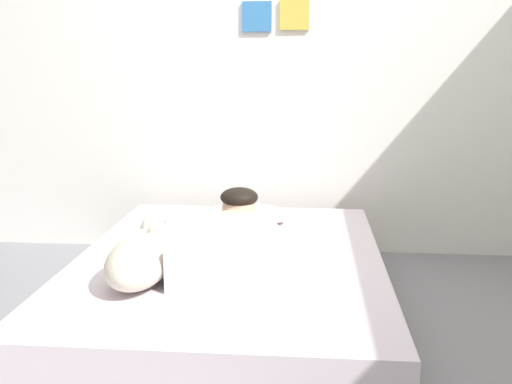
{
  "coord_description": "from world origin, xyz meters",
  "views": [
    {
      "loc": [
        0.21,
        -2.49,
        1.26
      ],
      "look_at": [
        -0.05,
        0.51,
        0.6
      ],
      "focal_mm": 41.23,
      "sensor_mm": 36.0,
      "label": 1
    }
  ],
  "objects_px": {
    "bed": "(230,290)",
    "coffee_cup": "(258,225)",
    "dog": "(142,258)",
    "pillow": "(246,214)",
    "person_lying": "(231,238)",
    "cell_phone": "(178,262)"
  },
  "relations": [
    {
      "from": "bed",
      "to": "coffee_cup",
      "type": "bearing_deg",
      "value": 76.52
    },
    {
      "from": "dog",
      "to": "pillow",
      "type": "bearing_deg",
      "value": 70.45
    },
    {
      "from": "person_lying",
      "to": "dog",
      "type": "xyz_separation_m",
      "value": [
        -0.34,
        -0.32,
        -0.0
      ]
    },
    {
      "from": "pillow",
      "to": "cell_phone",
      "type": "bearing_deg",
      "value": -108.84
    },
    {
      "from": "person_lying",
      "to": "coffee_cup",
      "type": "height_order",
      "value": "person_lying"
    },
    {
      "from": "coffee_cup",
      "to": "person_lying",
      "type": "bearing_deg",
      "value": -100.68
    },
    {
      "from": "pillow",
      "to": "coffee_cup",
      "type": "bearing_deg",
      "value": -63.46
    },
    {
      "from": "bed",
      "to": "dog",
      "type": "relative_size",
      "value": 3.52
    },
    {
      "from": "person_lying",
      "to": "cell_phone",
      "type": "height_order",
      "value": "person_lying"
    },
    {
      "from": "person_lying",
      "to": "coffee_cup",
      "type": "xyz_separation_m",
      "value": [
        0.09,
        0.47,
        -0.07
      ]
    },
    {
      "from": "pillow",
      "to": "cell_phone",
      "type": "relative_size",
      "value": 3.71
    },
    {
      "from": "person_lying",
      "to": "bed",
      "type": "bearing_deg",
      "value": 101.03
    },
    {
      "from": "dog",
      "to": "coffee_cup",
      "type": "bearing_deg",
      "value": 61.72
    },
    {
      "from": "dog",
      "to": "coffee_cup",
      "type": "distance_m",
      "value": 0.9
    },
    {
      "from": "pillow",
      "to": "person_lying",
      "type": "relative_size",
      "value": 0.57
    },
    {
      "from": "pillow",
      "to": "cell_phone",
      "type": "xyz_separation_m",
      "value": [
        -0.24,
        -0.71,
        -0.05
      ]
    },
    {
      "from": "dog",
      "to": "person_lying",
      "type": "bearing_deg",
      "value": 43.64
    },
    {
      "from": "cell_phone",
      "to": "coffee_cup",
      "type": "bearing_deg",
      "value": 58.97
    },
    {
      "from": "pillow",
      "to": "dog",
      "type": "xyz_separation_m",
      "value": [
        -0.34,
        -0.96,
        0.05
      ]
    },
    {
      "from": "pillow",
      "to": "coffee_cup",
      "type": "relative_size",
      "value": 4.16
    },
    {
      "from": "coffee_cup",
      "to": "bed",
      "type": "bearing_deg",
      "value": -103.48
    },
    {
      "from": "bed",
      "to": "pillow",
      "type": "distance_m",
      "value": 0.63
    }
  ]
}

